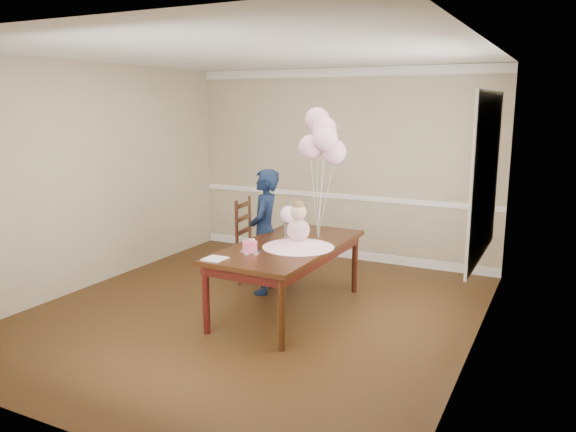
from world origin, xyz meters
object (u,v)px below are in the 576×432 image
at_px(birthday_cake, 250,246).
at_px(woman, 265,232).
at_px(dining_chair_seat, 259,246).
at_px(dining_table_top, 288,246).

relative_size(birthday_cake, woman, 0.10).
height_order(birthday_cake, dining_chair_seat, birthday_cake).
bearing_deg(dining_table_top, dining_chair_seat, 138.11).
bearing_deg(dining_table_top, woman, 141.44).
distance_m(birthday_cake, dining_chair_seat, 1.33).
bearing_deg(woman, birthday_cake, 4.94).
height_order(dining_table_top, birthday_cake, birthday_cake).
relative_size(dining_table_top, dining_chair_seat, 4.35).
bearing_deg(birthday_cake, dining_chair_seat, 115.89).
relative_size(dining_table_top, birthday_cake, 13.33).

